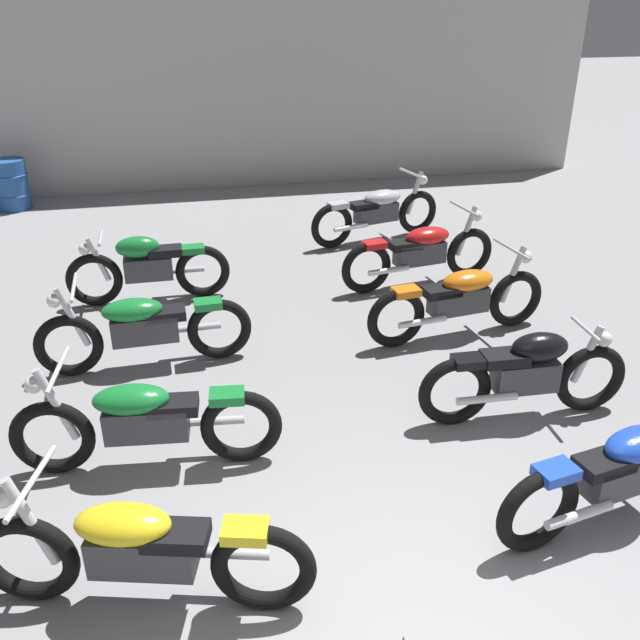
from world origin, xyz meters
name	(u,v)px	position (x,y,z in m)	size (l,w,h in m)	color
back_wall	(240,87)	(0.00, 10.68, 1.80)	(13.39, 0.24, 3.60)	#B2B2AD
motorcycle_left_row_0	(141,549)	(-1.71, 0.81, 0.45)	(2.13, 0.82, 0.97)	black
motorcycle_left_row_1	(145,420)	(-1.70, 2.24, 0.45)	(2.17, 0.68, 0.97)	black
motorcycle_left_row_2	(143,327)	(-1.74, 3.92, 0.45)	(2.17, 0.68, 0.97)	black
motorcycle_left_row_3	(147,266)	(-1.72, 5.58, 0.46)	(1.97, 0.48, 0.88)	black
motorcycle_right_row_0	(626,470)	(1.71, 0.89, 0.45)	(2.15, 0.76, 0.97)	black
motorcycle_right_row_1	(527,373)	(1.63, 2.28, 0.46)	(1.97, 0.48, 0.88)	black
motorcycle_right_row_2	(460,299)	(1.65, 3.92, 0.45)	(2.16, 0.70, 0.97)	black
motorcycle_right_row_3	(421,252)	(1.71, 5.39, 0.45)	(2.16, 0.72, 0.97)	black
motorcycle_right_row_4	(377,211)	(1.63, 7.14, 0.45)	(2.13, 0.84, 0.97)	black
oil_drum	(11,184)	(-4.06, 9.96, 0.43)	(0.59, 0.59, 0.85)	#23519E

